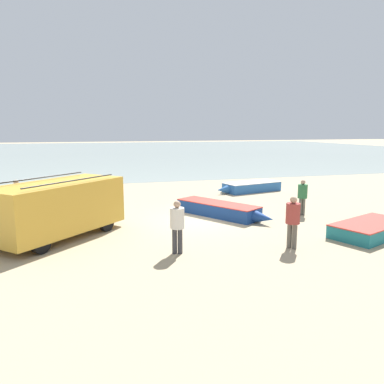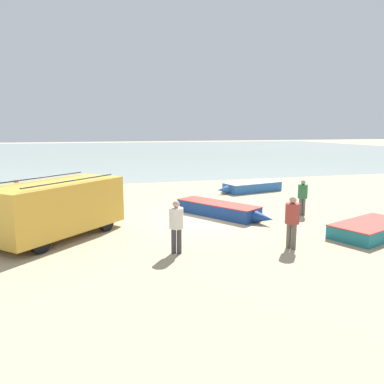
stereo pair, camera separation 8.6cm
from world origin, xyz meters
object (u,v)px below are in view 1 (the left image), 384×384
Objects in this scene: fishing_rowboat_0 at (67,196)px; fishing_rowboat_2 at (372,228)px; fishing_rowboat_3 at (250,187)px; fisherman_1 at (177,222)px; fisherman_2 at (17,195)px; fisherman_0 at (293,218)px; parked_van at (58,207)px; fishing_rowboat_1 at (221,210)px; fisherman_3 at (302,194)px.

fishing_rowboat_2 is at bearing -167.93° from fishing_rowboat_0.
fisherman_1 is at bearing 41.66° from fishing_rowboat_3.
fisherman_1 is at bearing 158.94° from fishing_rowboat_2.
fishing_rowboat_3 is at bearing 70.26° from fishing_rowboat_2.
fishing_rowboat_0 is 2.72× the size of fisherman_2.
fishing_rowboat_0 is at bearing -12.47° from fishing_rowboat_3.
fisherman_0 reaches higher than fishing_rowboat_3.
parked_van reaches higher than fisherman_2.
fisherman_2 is (-8.98, 2.11, 0.75)m from fishing_rowboat_1.
parked_van is 1.05× the size of fishing_rowboat_0.
parked_van is 8.43m from fisherman_0.
fisherman_2 is (-9.67, 7.20, -0.02)m from fisherman_0.
parked_van is 13.46m from fishing_rowboat_3.
fishing_rowboat_2 is 15.00m from fisherman_2.
fisherman_0 is at bearing -79.79° from fisherman_1.
fisherman_2 reaches higher than fishing_rowboat_1.
fisherman_2 is at bearing 73.29° from parked_van.
fisherman_1 is (3.90, -10.30, 0.76)m from fishing_rowboat_0.
fisherman_3 is (-0.74, 3.68, 0.74)m from fishing_rowboat_2.
fishing_rowboat_0 is 1.16× the size of fishing_rowboat_2.
fishing_rowboat_0 is (-0.09, 7.33, -0.88)m from parked_van.
fishing_rowboat_2 is 10.44m from fishing_rowboat_3.
parked_van is 1.22× the size of fishing_rowboat_2.
parked_van is 1.07× the size of fishing_rowboat_1.
fishing_rowboat_0 is 13.34m from fisherman_0.
fishing_rowboat_1 is (6.99, 1.59, -0.86)m from parked_van.
parked_van is at bearing -21.93° from fisherman_2.
fisherman_3 is at bearing -40.88° from parked_van.
fishing_rowboat_0 is at bearing 45.67° from parked_van.
fisherman_1 is at bearing -82.90° from parked_van.
fisherman_0 is (7.67, -3.49, -0.09)m from parked_van.
fishing_rowboat_1 is 5.19m from fisherman_0.
fishing_rowboat_2 is at bearing -59.28° from parked_van.
fisherman_0 is at bearing 143.94° from fisherman_3.
parked_van is at bearing 144.25° from fishing_rowboat_2.
fisherman_1 is at bearing 135.96° from fisherman_0.
fisherman_1 is at bearing -9.19° from fisherman_2.
fishing_rowboat_2 is 2.35× the size of fisherman_2.
fisherman_1 is (-3.86, 0.52, -0.03)m from fisherman_0.
fisherman_1 reaches higher than fishing_rowboat_0.
fisherman_1 reaches higher than fishing_rowboat_1.
fisherman_3 is at bearing -43.58° from fisherman_1.
fisherman_2 is at bearing 107.04° from fisherman_0.
fishing_rowboat_2 is (11.44, -2.91, -0.90)m from parked_van.
fishing_rowboat_0 is at bearing 102.00° from fisherman_2.
fisherman_2 is at bearing 58.98° from fisherman_1.
parked_van is at bearing 20.61° from fishing_rowboat_3.
fishing_rowboat_0 is 1.04× the size of fishing_rowboat_3.
fishing_rowboat_0 is at bearing 116.90° from fishing_rowboat_2.
fishing_rowboat_1 is 2.81× the size of fisherman_3.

